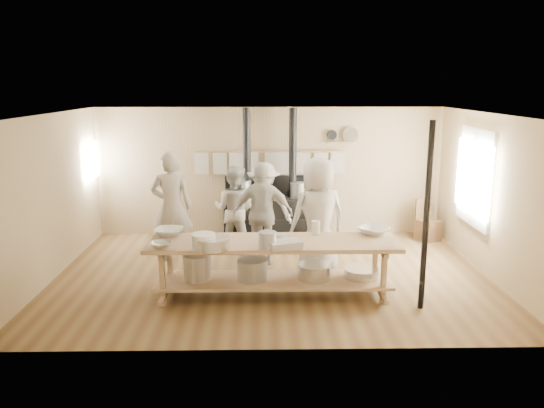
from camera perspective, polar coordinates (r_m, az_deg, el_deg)
name	(u,v)px	position (r m, az deg, el deg)	size (l,w,h in m)	color
ground	(272,275)	(8.75, -0.01, -7.61)	(7.00, 7.00, 0.00)	brown
room_shell	(272,177)	(8.32, -0.01, 2.92)	(7.00, 7.00, 7.00)	tan
window_right	(475,177)	(9.64, 21.03, 2.69)	(0.09, 1.50, 1.65)	beige
left_opening	(91,161)	(10.81, -18.88, 4.41)	(0.00, 0.90, 0.90)	white
stove	(270,213)	(10.62, -0.26, -0.97)	(1.90, 0.75, 2.60)	black
towel_rail	(270,160)	(10.71, -0.26, 4.73)	(3.00, 0.04, 0.47)	tan
back_wall_shelf	(342,137)	(10.81, 7.59, 7.13)	(0.63, 0.14, 0.32)	tan
prep_table	(273,263)	(7.73, 0.05, -6.33)	(3.60, 0.90, 0.85)	tan
support_post	(426,218)	(7.41, 16.27, -1.41)	(0.08, 0.08, 2.60)	black
cook_far_left	(172,207)	(9.34, -10.75, -0.31)	(0.71, 0.46, 1.94)	#BBB4A6
cook_left	(234,209)	(9.72, -4.07, -0.58)	(0.78, 0.61, 1.61)	#BBB4A6
cook_center	(318,217)	(8.51, 4.95, -1.43)	(0.95, 0.62, 1.94)	#BBB4A6
cook_right	(263,214)	(9.04, -1.01, -1.09)	(1.03, 0.43, 1.76)	#BBB4A6
cook_by_window	(264,206)	(9.86, -0.91, -0.26)	(1.06, 0.61, 1.64)	#BBB4A6
chair	(427,228)	(11.02, 16.37, -2.49)	(0.51, 0.51, 0.82)	#523521
bowl_white_a	(169,232)	(8.05, -11.05, -2.94)	(0.42, 0.42, 0.10)	white
bowl_steel_a	(161,245)	(7.43, -11.90, -4.37)	(0.29, 0.29, 0.09)	silver
bowl_white_b	(374,230)	(8.10, 10.93, -2.81)	(0.44, 0.44, 0.11)	white
bowl_steel_b	(279,242)	(7.41, 0.74, -4.11)	(0.30, 0.30, 0.09)	silver
roasting_pan	(285,244)	(7.30, 1.40, -4.36)	(0.44, 0.29, 0.10)	#B2B2B7
mixing_bowl_large	(213,243)	(7.32, -6.40, -4.17)	(0.48, 0.48, 0.15)	silver
bucket_galv	(267,240)	(7.28, -0.49, -3.88)	(0.25, 0.25, 0.23)	gray
deep_bowl_enamel	(203,241)	(7.32, -7.38, -3.97)	(0.33, 0.33, 0.20)	white
pitcher	(316,228)	(7.95, 4.73, -2.55)	(0.13, 0.13, 0.21)	white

